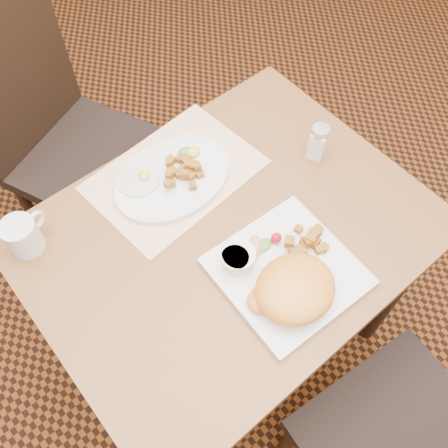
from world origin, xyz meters
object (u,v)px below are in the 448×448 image
Objects in this scene: plate_oval at (173,178)px; salt_shaker at (318,142)px; table at (229,254)px; coffee_mug at (23,236)px; chair_far at (62,133)px; plate_square at (287,272)px.

salt_shaker is at bearing -27.14° from plate_oval.
table is 8.52× the size of coffee_mug.
coffee_mug is at bearing 35.26° from chair_far.
salt_shaker is 0.95× the size of coffee_mug.
plate_oval is at bearing -10.03° from coffee_mug.
plate_square is 0.35m from salt_shaker.
coffee_mug is at bearing 133.14° from plate_square.
plate_square is 0.36m from plate_oval.
plate_square reaches higher than table.
coffee_mug is at bearing 144.59° from table.
table is 9.00× the size of salt_shaker.
chair_far reaches higher than coffee_mug.
plate_oval reaches higher than plate_square.
chair_far is at bearing 97.58° from plate_square.
coffee_mug reaches higher than table.
plate_square is at bearing -46.86° from coffee_mug.
salt_shaker is at bearing -18.59° from coffee_mug.
chair_far is at bearing 58.26° from coffee_mug.
plate_oval is at bearing 93.29° from table.
plate_square is 0.92× the size of plate_oval.
chair_far reaches higher than plate_oval.
chair_far is 3.46× the size of plate_square.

